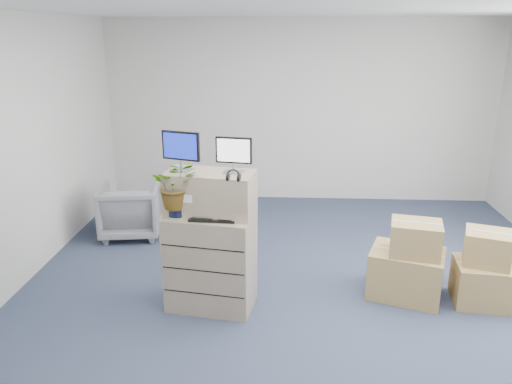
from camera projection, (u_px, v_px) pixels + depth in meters
The scene contains 16 objects.
ground at pixel (306, 312), 4.82m from camera, with size 7.00×7.00×0.00m, color #272E46.
wall_back at pixel (300, 112), 7.73m from camera, with size 6.00×0.02×2.80m, color beige.
filing_cabinet_lower at pixel (211, 261), 4.81m from camera, with size 0.81×0.50×0.95m, color tan.
filing_cabinet_upper at pixel (210, 193), 4.64m from camera, with size 0.81×0.41×0.41m, color tan.
monitor_left at pixel (181, 149), 4.56m from camera, with size 0.36×0.20×0.37m.
monitor_right at pixel (234, 153), 4.50m from camera, with size 0.33×0.16×0.33m.
headphones at pixel (233, 176), 4.34m from camera, with size 0.12×0.12×0.01m, color black.
keyboard at pixel (213, 218), 4.55m from camera, with size 0.42×0.18×0.02m, color black.
mouse at pixel (245, 219), 4.52m from camera, with size 0.09×0.06×0.03m, color silver.
water_bottle at pixel (214, 201), 4.66m from camera, with size 0.07×0.07×0.25m, color gray.
phone_dock at pixel (209, 210), 4.68m from camera, with size 0.06×0.05×0.12m.
external_drive at pixel (245, 210), 4.73m from camera, with size 0.16×0.12×0.05m, color black.
tissue_box at pixel (242, 205), 4.67m from camera, with size 0.22×0.11×0.08m, color #44A6E9.
potted_plant at pixel (176, 191), 4.55m from camera, with size 0.46×0.50×0.44m.
office_chair at pixel (131, 208), 6.54m from camera, with size 0.75×0.70×0.77m, color slate.
cardboard_boxes at pixel (477, 268), 5.01m from camera, with size 2.38×0.75×0.82m.
Camera 1 is at (-0.25, -4.26, 2.58)m, focal length 35.00 mm.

